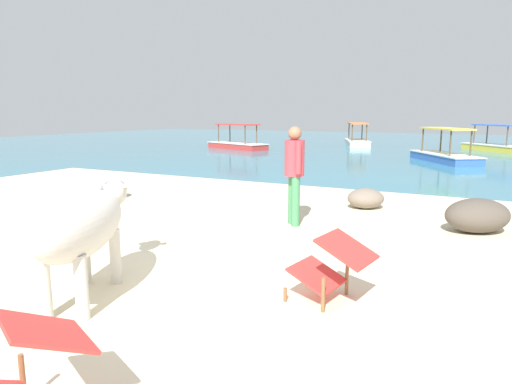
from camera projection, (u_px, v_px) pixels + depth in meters
name	position (u px, v px, depth m)	size (l,w,h in m)	color
sand_beach	(136.00, 278.00, 5.18)	(18.00, 14.00, 0.04)	beige
water_surface	(418.00, 148.00, 24.46)	(60.00, 36.00, 0.03)	teal
cow	(82.00, 222.00, 4.48)	(1.28, 2.05, 1.17)	beige
deck_chair_near	(20.00, 369.00, 2.62)	(0.80, 0.92, 0.68)	brown
deck_chair_far	(331.00, 264.00, 4.43)	(0.84, 0.64, 0.68)	brown
person_standing	(294.00, 168.00, 7.42)	(0.36, 0.41, 1.62)	#428956
shore_rock_large	(366.00, 198.00, 8.85)	(0.70, 0.61, 0.39)	gray
shore_rock_medium	(114.00, 189.00, 9.97)	(0.61, 0.51, 0.38)	#756651
shore_rock_small	(477.00, 216.00, 7.05)	(1.00, 0.73, 0.53)	brown
boat_blue	(444.00, 155.00, 17.45)	(2.96, 3.71, 1.29)	#3866B7
boat_red	(237.00, 144.00, 23.68)	(3.84, 2.39, 1.29)	#C63833
boat_white	(357.00, 141.00, 26.17)	(2.37, 3.84, 1.29)	white
boat_yellow	(496.00, 145.00, 22.32)	(3.30, 3.51, 1.29)	gold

